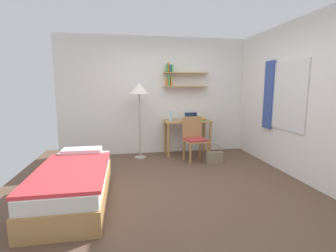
# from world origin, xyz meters

# --- Properties ---
(ground_plane) EXTENTS (5.28, 5.28, 0.00)m
(ground_plane) POSITION_xyz_m (0.00, 0.00, 0.00)
(ground_plane) COLOR brown
(wall_back) EXTENTS (4.40, 0.27, 2.60)m
(wall_back) POSITION_xyz_m (0.01, 2.02, 1.31)
(wall_back) COLOR white
(wall_back) RESTS_ON ground_plane
(wall_right) EXTENTS (0.10, 4.40, 2.60)m
(wall_right) POSITION_xyz_m (2.02, 0.03, 1.30)
(wall_right) COLOR white
(wall_right) RESTS_ON ground_plane
(bed) EXTENTS (0.86, 1.84, 0.54)m
(bed) POSITION_xyz_m (-1.45, -0.27, 0.24)
(bed) COLOR #B2844C
(bed) RESTS_ON ground_plane
(desk) EXTENTS (1.02, 0.51, 0.77)m
(desk) POSITION_xyz_m (0.59, 1.70, 0.61)
(desk) COLOR #B2844C
(desk) RESTS_ON ground_plane
(desk_chair) EXTENTS (0.50, 0.46, 0.90)m
(desk_chair) POSITION_xyz_m (0.62, 1.22, 0.49)
(desk_chair) COLOR #B2844C
(desk_chair) RESTS_ON ground_plane
(standing_lamp) EXTENTS (0.42, 0.42, 1.59)m
(standing_lamp) POSITION_xyz_m (-0.47, 1.61, 1.40)
(standing_lamp) COLOR #B2A893
(standing_lamp) RESTS_ON ground_plane
(laptop) EXTENTS (0.32, 0.21, 0.19)m
(laptop) POSITION_xyz_m (0.69, 1.75, 0.82)
(laptop) COLOR #B7BABF
(laptop) RESTS_ON desk
(water_bottle) EXTENTS (0.07, 0.07, 0.23)m
(water_bottle) POSITION_xyz_m (0.22, 1.72, 0.88)
(water_bottle) COLOR silver
(water_bottle) RESTS_ON desk
(book_stack) EXTENTS (0.20, 0.23, 0.05)m
(book_stack) POSITION_xyz_m (0.91, 1.72, 0.79)
(book_stack) COLOR #4CA856
(book_stack) RESTS_ON desk
(handbag) EXTENTS (0.33, 0.11, 0.40)m
(handbag) POSITION_xyz_m (0.96, 0.95, 0.13)
(handbag) COLOR gray
(handbag) RESTS_ON ground_plane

